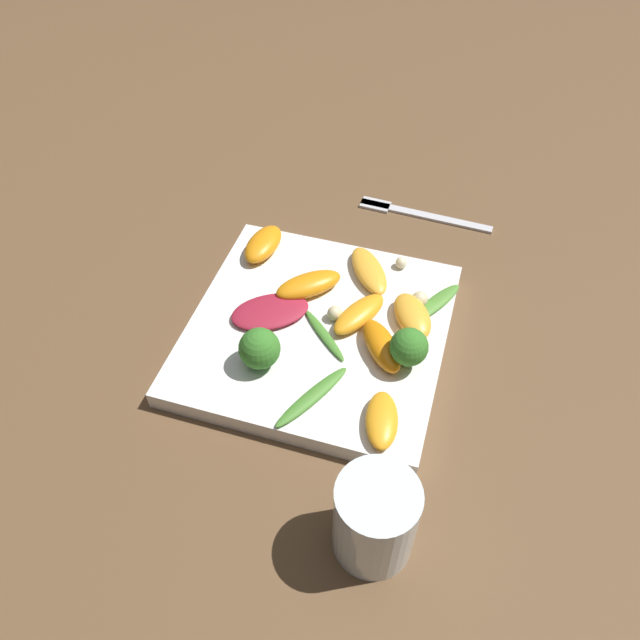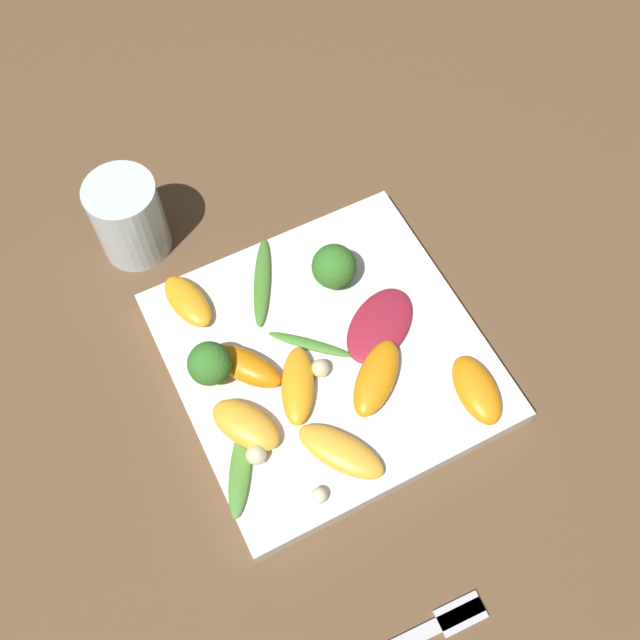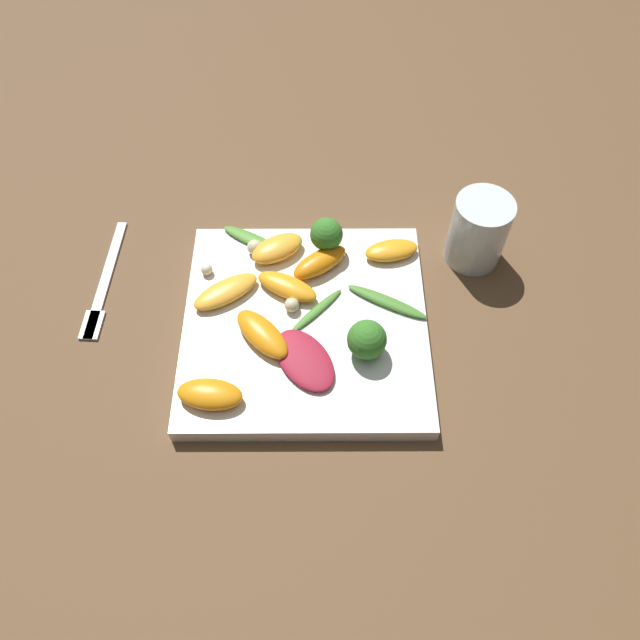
# 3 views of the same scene
# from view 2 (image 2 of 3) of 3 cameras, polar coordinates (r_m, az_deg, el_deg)

# --- Properties ---
(ground_plane) EXTENTS (2.40, 2.40, 0.00)m
(ground_plane) POSITION_cam_2_polar(r_m,az_deg,el_deg) (0.67, 0.52, -3.19)
(ground_plane) COLOR brown
(plate) EXTENTS (0.26, 0.26, 0.02)m
(plate) POSITION_cam_2_polar(r_m,az_deg,el_deg) (0.66, 0.53, -2.83)
(plate) COLOR white
(plate) RESTS_ON ground_plane
(drinking_glass) EXTENTS (0.07, 0.07, 0.08)m
(drinking_glass) POSITION_cam_2_polar(r_m,az_deg,el_deg) (0.72, -14.38, 7.54)
(drinking_glass) COLOR silver
(drinking_glass) RESTS_ON ground_plane
(radicchio_leaf_0) EXTENTS (0.09, 0.09, 0.01)m
(radicchio_leaf_0) POSITION_cam_2_polar(r_m,az_deg,el_deg) (0.66, 4.46, -0.23)
(radicchio_leaf_0) COLOR maroon
(radicchio_leaf_0) RESTS_ON plate
(orange_segment_0) EXTENTS (0.06, 0.07, 0.02)m
(orange_segment_0) POSITION_cam_2_polar(r_m,az_deg,el_deg) (0.64, -5.75, -3.50)
(orange_segment_0) COLOR orange
(orange_segment_0) RESTS_ON plate
(orange_segment_1) EXTENTS (0.04, 0.07, 0.02)m
(orange_segment_1) POSITION_cam_2_polar(r_m,az_deg,el_deg) (0.67, -10.04, 1.42)
(orange_segment_1) COLOR orange
(orange_segment_1) RESTS_ON plate
(orange_segment_2) EXTENTS (0.08, 0.07, 0.02)m
(orange_segment_2) POSITION_cam_2_polar(r_m,az_deg,el_deg) (0.63, 4.32, -4.41)
(orange_segment_2) COLOR orange
(orange_segment_2) RESTS_ON plate
(orange_segment_3) EXTENTS (0.06, 0.07, 0.02)m
(orange_segment_3) POSITION_cam_2_polar(r_m,az_deg,el_deg) (0.62, -5.67, -7.96)
(orange_segment_3) COLOR #FCAD33
(orange_segment_3) RESTS_ON plate
(orange_segment_4) EXTENTS (0.06, 0.08, 0.02)m
(orange_segment_4) POSITION_cam_2_polar(r_m,az_deg,el_deg) (0.63, -1.71, -5.02)
(orange_segment_4) COLOR orange
(orange_segment_4) RESTS_ON plate
(orange_segment_5) EXTENTS (0.07, 0.08, 0.02)m
(orange_segment_5) POSITION_cam_2_polar(r_m,az_deg,el_deg) (0.61, 1.58, -9.98)
(orange_segment_5) COLOR #FCAD33
(orange_segment_5) RESTS_ON plate
(orange_segment_6) EXTENTS (0.04, 0.07, 0.02)m
(orange_segment_6) POSITION_cam_2_polar(r_m,az_deg,el_deg) (0.64, 11.85, -5.22)
(orange_segment_6) COLOR orange
(orange_segment_6) RESTS_ON plate
(broccoli_floret_0) EXTENTS (0.04, 0.04, 0.05)m
(broccoli_floret_0) POSITION_cam_2_polar(r_m,az_deg,el_deg) (0.62, -8.40, -3.33)
(broccoli_floret_0) COLOR #7A9E51
(broccoli_floret_0) RESTS_ON plate
(broccoli_floret_1) EXTENTS (0.04, 0.04, 0.04)m
(broccoli_floret_1) POSITION_cam_2_polar(r_m,az_deg,el_deg) (0.66, 1.08, 4.08)
(broccoli_floret_1) COLOR #7A9E51
(broccoli_floret_1) RESTS_ON plate
(arugula_sprig_0) EXTENTS (0.06, 0.06, 0.00)m
(arugula_sprig_0) POSITION_cam_2_polar(r_m,az_deg,el_deg) (0.65, -0.73, -1.89)
(arugula_sprig_0) COLOR #47842D
(arugula_sprig_0) RESTS_ON plate
(arugula_sprig_1) EXTENTS (0.06, 0.09, 0.01)m
(arugula_sprig_1) POSITION_cam_2_polar(r_m,az_deg,el_deg) (0.68, -4.44, 2.92)
(arugula_sprig_1) COLOR #47842D
(arugula_sprig_1) RESTS_ON plate
(arugula_sprig_2) EXTENTS (0.05, 0.07, 0.01)m
(arugula_sprig_2) POSITION_cam_2_polar(r_m,az_deg,el_deg) (0.61, -6.11, -11.36)
(arugula_sprig_2) COLOR #518E33
(arugula_sprig_2) RESTS_ON plate
(macadamia_nut_0) EXTENTS (0.02, 0.02, 0.02)m
(macadamia_nut_0) POSITION_cam_2_polar(r_m,az_deg,el_deg) (0.63, 0.02, -3.70)
(macadamia_nut_0) COLOR beige
(macadamia_nut_0) RESTS_ON plate
(macadamia_nut_1) EXTENTS (0.01, 0.01, 0.01)m
(macadamia_nut_1) POSITION_cam_2_polar(r_m,az_deg,el_deg) (0.60, -0.06, -13.23)
(macadamia_nut_1) COLOR beige
(macadamia_nut_1) RESTS_ON plate
(macadamia_nut_2) EXTENTS (0.02, 0.02, 0.02)m
(macadamia_nut_2) POSITION_cam_2_polar(r_m,az_deg,el_deg) (0.61, -4.88, -10.17)
(macadamia_nut_2) COLOR beige
(macadamia_nut_2) RESTS_ON plate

